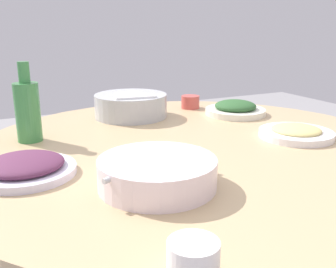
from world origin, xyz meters
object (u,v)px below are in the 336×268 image
(round_dining_table, at_px, (195,172))
(tea_cup_far, at_px, (190,102))
(soup_bowl, at_px, (157,174))
(rice_bowl, at_px, (131,105))
(dish_greens, at_px, (235,109))
(green_bottle, at_px, (28,110))
(dish_noodles, at_px, (296,132))
(dish_eggplant, at_px, (25,167))
(tea_cup_near, at_px, (193,259))

(round_dining_table, distance_m, tea_cup_far, 0.54)
(soup_bowl, bearing_deg, rice_bowl, -106.12)
(soup_bowl, bearing_deg, round_dining_table, -135.33)
(dish_greens, bearing_deg, green_bottle, 1.15)
(round_dining_table, bearing_deg, dish_greens, -140.69)
(dish_noodles, height_order, dish_eggplant, dish_eggplant)
(tea_cup_far, bearing_deg, round_dining_table, 62.55)
(dish_eggplant, bearing_deg, tea_cup_near, 107.95)
(dish_noodles, distance_m, tea_cup_far, 0.54)
(round_dining_table, relative_size, rice_bowl, 4.91)
(green_bottle, bearing_deg, dish_greens, -178.85)
(green_bottle, xyz_separation_m, tea_cup_far, (-0.68, -0.20, -0.07))
(dish_noodles, xyz_separation_m, dish_eggplant, (0.82, -0.04, 0.00))
(round_dining_table, height_order, dish_greens, dish_greens)
(green_bottle, bearing_deg, round_dining_table, 148.81)
(rice_bowl, xyz_separation_m, dish_greens, (-0.39, 0.15, -0.02))
(rice_bowl, relative_size, dish_eggplant, 1.15)
(dish_eggplant, relative_size, tea_cup_far, 3.11)
(soup_bowl, xyz_separation_m, tea_cup_near, (0.09, 0.31, -0.00))
(round_dining_table, distance_m, dish_greens, 0.46)
(dish_noodles, bearing_deg, tea_cup_far, -80.95)
(dish_noodles, relative_size, tea_cup_far, 3.00)
(soup_bowl, relative_size, dish_greens, 1.17)
(round_dining_table, distance_m, rice_bowl, 0.45)
(rice_bowl, bearing_deg, tea_cup_near, 74.04)
(dish_eggplant, bearing_deg, tea_cup_far, -146.03)
(rice_bowl, relative_size, dish_noodles, 1.19)
(dish_greens, height_order, dish_noodles, dish_greens)
(tea_cup_far, bearing_deg, soup_bowl, 55.70)
(round_dining_table, height_order, soup_bowl, soup_bowl)
(tea_cup_far, bearing_deg, green_bottle, 16.44)
(dish_noodles, bearing_deg, rice_bowl, -53.34)
(soup_bowl, distance_m, dish_eggplant, 0.33)
(dish_greens, distance_m, green_bottle, 0.79)
(dish_eggplant, bearing_deg, green_bottle, -99.73)
(dish_greens, bearing_deg, rice_bowl, -20.81)
(dish_eggplant, distance_m, tea_cup_far, 0.88)
(rice_bowl, bearing_deg, dish_noodles, 126.66)
(round_dining_table, distance_m, green_bottle, 0.55)
(dish_noodles, distance_m, dish_eggplant, 0.82)
(rice_bowl, distance_m, dish_greens, 0.41)
(dish_noodles, xyz_separation_m, tea_cup_near, (0.65, 0.48, 0.01))
(dish_noodles, relative_size, dish_eggplant, 0.96)
(soup_bowl, xyz_separation_m, dish_eggplant, (0.26, -0.20, -0.01))
(dish_eggplant, xyz_separation_m, green_bottle, (-0.05, -0.29, 0.08))
(green_bottle, height_order, tea_cup_near, green_bottle)
(soup_bowl, xyz_separation_m, green_bottle, (0.21, -0.50, 0.07))
(dish_noodles, bearing_deg, dish_eggplant, -3.08)
(dish_greens, relative_size, dish_noodles, 1.02)
(rice_bowl, height_order, green_bottle, green_bottle)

